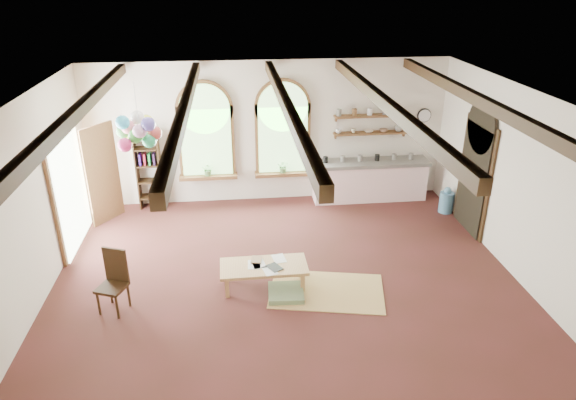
{
  "coord_description": "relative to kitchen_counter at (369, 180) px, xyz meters",
  "views": [
    {
      "loc": [
        -0.82,
        -7.57,
        4.97
      ],
      "look_at": [
        0.1,
        0.6,
        1.24
      ],
      "focal_mm": 32.0,
      "sensor_mm": 36.0,
      "label": 1
    }
  ],
  "objects": [
    {
      "name": "tablet",
      "position": [
        -2.53,
        -3.48,
        -0.05
      ],
      "size": [
        0.3,
        0.33,
        0.01
      ],
      "primitive_type": "cube",
      "rotation": [
        0.0,
        0.0,
        0.52
      ],
      "color": "black",
      "rests_on": "coffee_table"
    },
    {
      "name": "water_jug_b",
      "position": [
        1.52,
        -0.9,
        -0.22
      ],
      "size": [
        0.31,
        0.31,
        0.6
      ],
      "color": "#5189AD",
      "rests_on": "floor"
    },
    {
      "name": "shelf_cup_b",
      "position": [
        -0.4,
        0.18,
        1.14
      ],
      "size": [
        0.1,
        0.1,
        0.09
      ],
      "primitive_type": "imported",
      "color": "beige",
      "rests_on": "wall_shelf_lower"
    },
    {
      "name": "balloon_cluster",
      "position": [
        -4.77,
        -1.76,
        1.86
      ],
      "size": [
        0.83,
        0.87,
        1.15
      ],
      "color": "silver",
      "rests_on": "floor"
    },
    {
      "name": "shelf_vase",
      "position": [
        0.65,
        0.18,
        1.19
      ],
      "size": [
        0.18,
        0.18,
        0.19
      ],
      "primitive_type": "imported",
      "color": "slate",
      "rests_on": "wall_shelf_lower"
    },
    {
      "name": "table_book",
      "position": [
        -2.9,
        -3.19,
        -0.05
      ],
      "size": [
        0.23,
        0.29,
        0.02
      ],
      "primitive_type": "imported",
      "rotation": [
        0.0,
        0.0,
        -0.19
      ],
      "color": "olive",
      "rests_on": "coffee_table"
    },
    {
      "name": "floor",
      "position": [
        -2.3,
        -3.2,
        -0.48
      ],
      "size": [
        8.0,
        8.0,
        0.0
      ],
      "primitive_type": "plane",
      "color": "#512321",
      "rests_on": "ground"
    },
    {
      "name": "kitchen_counter",
      "position": [
        0.0,
        0.0,
        0.0
      ],
      "size": [
        2.68,
        0.62,
        0.94
      ],
      "color": "#FED8D7",
      "rests_on": "floor"
    },
    {
      "name": "coffee_table",
      "position": [
        -2.7,
        -3.39,
        -0.11
      ],
      "size": [
        1.47,
        0.68,
        0.42
      ],
      "color": "tan",
      "rests_on": "floor"
    },
    {
      "name": "left_doorway",
      "position": [
        -6.25,
        -1.4,
        0.67
      ],
      "size": [
        0.1,
        1.9,
        2.5
      ],
      "primitive_type": "cube",
      "color": "brown",
      "rests_on": "floor"
    },
    {
      "name": "floor_cushion",
      "position": [
        -2.36,
        -3.7,
        -0.43
      ],
      "size": [
        0.61,
        0.61,
        0.1
      ],
      "primitive_type": "cube",
      "rotation": [
        0.0,
        0.0,
        -0.06
      ],
      "color": "#6D865C",
      "rests_on": "floor"
    },
    {
      "name": "shelf_bowl_b",
      "position": [
        0.3,
        0.18,
        1.12
      ],
      "size": [
        0.2,
        0.2,
        0.06
      ],
      "primitive_type": "imported",
      "color": "#8C664C",
      "rests_on": "wall_shelf_lower"
    },
    {
      "name": "shelf_bowl_a",
      "position": [
        -0.05,
        0.18,
        1.12
      ],
      "size": [
        0.22,
        0.22,
        0.05
      ],
      "primitive_type": "imported",
      "color": "beige",
      "rests_on": "wall_shelf_lower"
    },
    {
      "name": "window_right",
      "position": [
        -2.0,
        0.23,
        1.16
      ],
      "size": [
        1.3,
        0.28,
        2.2
      ],
      "color": "brown",
      "rests_on": "floor"
    },
    {
      "name": "shelf_cup_a",
      "position": [
        -0.75,
        0.18,
        1.14
      ],
      "size": [
        0.12,
        0.1,
        0.1
      ],
      "primitive_type": "imported",
      "color": "white",
      "rests_on": "wall_shelf_lower"
    },
    {
      "name": "side_chair",
      "position": [
        -5.09,
        -3.77,
        -0.18
      ],
      "size": [
        0.53,
        0.53,
        1.02
      ],
      "color": "#32210F",
      "rests_on": "floor"
    },
    {
      "name": "window_left",
      "position": [
        -3.7,
        0.23,
        1.16
      ],
      "size": [
        1.3,
        0.28,
        2.2
      ],
      "color": "brown",
      "rests_on": "floor"
    },
    {
      "name": "water_jug_a",
      "position": [
        0.8,
        0.0,
        -0.24
      ],
      "size": [
        0.28,
        0.28,
        0.54
      ],
      "color": "#5189AD",
      "rests_on": "floor"
    },
    {
      "name": "wall_shelf_lower",
      "position": [
        0.0,
        0.18,
        1.07
      ],
      "size": [
        1.7,
        0.24,
        0.04
      ],
      "primitive_type": "cube",
      "color": "brown",
      "rests_on": "wall_back"
    },
    {
      "name": "floor_mat",
      "position": [
        -1.66,
        -3.66,
        -0.47
      ],
      "size": [
        2.09,
        1.53,
        0.02
      ],
      "primitive_type": "cube",
      "rotation": [
        0.0,
        0.0,
        -0.21
      ],
      "color": "tan",
      "rests_on": "floor"
    },
    {
      "name": "ceiling_beams",
      "position": [
        -2.3,
        -3.2,
        2.62
      ],
      "size": [
        6.2,
        6.8,
        0.18
      ],
      "primitive_type": null,
      "color": "#32210F",
      "rests_on": "ceiling"
    },
    {
      "name": "wall_shelf_upper",
      "position": [
        0.0,
        0.18,
        1.47
      ],
      "size": [
        1.7,
        0.24,
        0.04
      ],
      "primitive_type": "cube",
      "color": "brown",
      "rests_on": "wall_back"
    },
    {
      "name": "wall_clock",
      "position": [
        1.25,
        0.25,
        1.42
      ],
      "size": [
        0.32,
        0.04,
        0.32
      ],
      "primitive_type": "cylinder",
      "rotation": [
        1.57,
        0.0,
        0.0
      ],
      "color": "black",
      "rests_on": "wall_back"
    },
    {
      "name": "bookshelf",
      "position": [
        -5.0,
        0.12,
        0.42
      ],
      "size": [
        0.53,
        0.32,
        1.8
      ],
      "color": "#32210F",
      "rests_on": "floor"
    },
    {
      "name": "right_doorway",
      "position": [
        1.65,
        -1.7,
        0.62
      ],
      "size": [
        0.1,
        1.3,
        2.4
      ],
      "primitive_type": "cube",
      "color": "black",
      "rests_on": "floor"
    },
    {
      "name": "potted_plant_left",
      "position": [
        -3.7,
        0.12,
        0.37
      ],
      "size": [
        0.27,
        0.23,
        0.3
      ],
      "primitive_type": "imported",
      "color": "#598C4C",
      "rests_on": "window_left"
    },
    {
      "name": "potted_plant_right",
      "position": [
        -2.0,
        0.12,
        0.37
      ],
      "size": [
        0.27,
        0.23,
        0.3
      ],
      "primitive_type": "imported",
      "color": "#598C4C",
      "rests_on": "window_right"
    }
  ]
}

